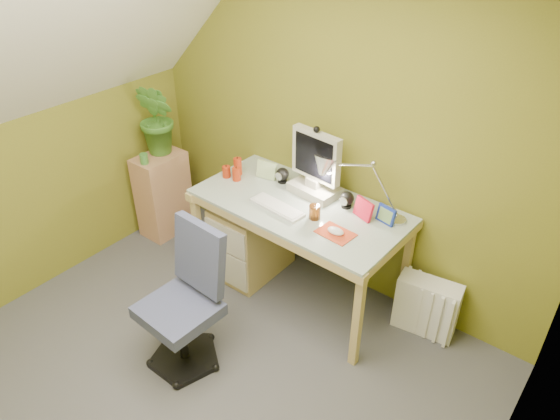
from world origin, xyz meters
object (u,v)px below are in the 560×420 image
Objects in this scene: side_ledge at (163,194)px; potted_plant at (158,119)px; desk at (298,250)px; radiator at (427,306)px; desk_lamp at (376,177)px; task_chair at (178,310)px; monitor at (316,163)px.

potted_plant is (0.00, 0.05, 0.66)m from side_ledge.
desk is 0.95m from radiator.
desk is 1.39m from side_ledge.
task_chair is (-0.63, -1.16, -0.63)m from desk_lamp.
monitor is 0.82× the size of desk_lamp.
monitor reaches higher than task_chair.
task_chair is at bearing -38.74° from potted_plant.
desk_lamp reaches higher than desk.
desk_lamp reaches higher than task_chair.
desk_lamp is 0.66× the size of task_chair.
desk is 0.99m from task_chair.
desk reaches higher than side_ledge.
desk_lamp is at bearing 23.29° from desk.
radiator is at bearing 9.51° from monitor.
desk_lamp is 0.79× the size of side_ledge.
potted_plant is (-1.38, -0.19, 0.01)m from monitor.
desk is at bearing -170.92° from desk_lamp.
desk_lamp is 1.98m from side_ledge.
desk_lamp is at bearing 6.35° from monitor.
desk is 2.53× the size of desk_lamp.
radiator is (0.91, 0.23, -0.18)m from desk.
potted_plant is at bearing 177.13° from radiator.
potted_plant reaches higher than task_chair.
desk is 2.39× the size of potted_plant.
side_ledge is at bearing -90.00° from potted_plant.
desk_lamp reaches higher than monitor.
side_ledge is at bearing -163.98° from monitor.
side_ledge is 1.52m from task_chair.
side_ledge is at bearing 178.36° from radiator.
task_chair is (1.21, -0.92, 0.08)m from side_ledge.
side_ledge reaches higher than radiator.
desk is at bearing 0.25° from potted_plant.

